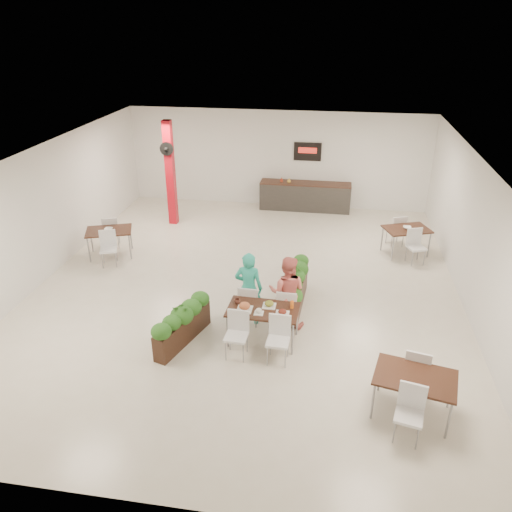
{
  "coord_description": "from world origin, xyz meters",
  "views": [
    {
      "loc": [
        1.9,
        -10.31,
        5.95
      ],
      "look_at": [
        0.31,
        -0.43,
        1.1
      ],
      "focal_mm": 35.0,
      "sensor_mm": 36.0,
      "label": 1
    }
  ],
  "objects_px": {
    "service_counter": "(305,196)",
    "diner_man": "(249,288)",
    "main_table": "(263,314)",
    "planter_left": "(182,321)",
    "diner_woman": "(287,292)",
    "side_table_b": "(406,233)",
    "planter_right": "(296,286)",
    "side_table_a": "(109,234)",
    "side_table_c": "(415,382)",
    "red_column": "(170,172)"
  },
  "relations": [
    {
      "from": "planter_right",
      "to": "side_table_b",
      "type": "xyz_separation_m",
      "value": [
        2.71,
        3.2,
        0.13
      ]
    },
    {
      "from": "planter_left",
      "to": "planter_right",
      "type": "xyz_separation_m",
      "value": [
        2.11,
        1.74,
        0.01
      ]
    },
    {
      "from": "diner_woman",
      "to": "planter_right",
      "type": "height_order",
      "value": "diner_woman"
    },
    {
      "from": "service_counter",
      "to": "planter_left",
      "type": "height_order",
      "value": "service_counter"
    },
    {
      "from": "main_table",
      "to": "diner_woman",
      "type": "xyz_separation_m",
      "value": [
        0.41,
        0.65,
        0.16
      ]
    },
    {
      "from": "planter_left",
      "to": "side_table_c",
      "type": "relative_size",
      "value": 1.0
    },
    {
      "from": "red_column",
      "to": "service_counter",
      "type": "bearing_deg",
      "value": 25.0
    },
    {
      "from": "red_column",
      "to": "diner_woman",
      "type": "xyz_separation_m",
      "value": [
        4.11,
        -5.19,
        -0.85
      ]
    },
    {
      "from": "diner_man",
      "to": "side_table_a",
      "type": "bearing_deg",
      "value": -29.16
    },
    {
      "from": "side_table_a",
      "to": "service_counter",
      "type": "bearing_deg",
      "value": 21.73
    },
    {
      "from": "diner_man",
      "to": "planter_left",
      "type": "height_order",
      "value": "diner_man"
    },
    {
      "from": "planter_left",
      "to": "planter_right",
      "type": "height_order",
      "value": "planter_right"
    },
    {
      "from": "diner_woman",
      "to": "side_table_c",
      "type": "relative_size",
      "value": 0.95
    },
    {
      "from": "diner_man",
      "to": "planter_left",
      "type": "relative_size",
      "value": 0.97
    },
    {
      "from": "service_counter",
      "to": "side_table_c",
      "type": "height_order",
      "value": "service_counter"
    },
    {
      "from": "diner_man",
      "to": "side_table_a",
      "type": "distance_m",
      "value": 5.02
    },
    {
      "from": "side_table_c",
      "to": "red_column",
      "type": "bearing_deg",
      "value": 143.25
    },
    {
      "from": "side_table_a",
      "to": "planter_right",
      "type": "bearing_deg",
      "value": -39.32
    },
    {
      "from": "service_counter",
      "to": "diner_man",
      "type": "xyz_separation_m",
      "value": [
        -0.69,
        -7.05,
        0.32
      ]
    },
    {
      "from": "service_counter",
      "to": "side_table_a",
      "type": "distance_m",
      "value": 6.65
    },
    {
      "from": "main_table",
      "to": "side_table_c",
      "type": "distance_m",
      "value": 3.16
    },
    {
      "from": "planter_right",
      "to": "service_counter",
      "type": "bearing_deg",
      "value": 92.27
    },
    {
      "from": "side_table_b",
      "to": "service_counter",
      "type": "bearing_deg",
      "value": 113.06
    },
    {
      "from": "diner_man",
      "to": "diner_woman",
      "type": "height_order",
      "value": "diner_man"
    },
    {
      "from": "red_column",
      "to": "diner_man",
      "type": "distance_m",
      "value": 6.21
    },
    {
      "from": "diner_woman",
      "to": "planter_left",
      "type": "distance_m",
      "value": 2.21
    },
    {
      "from": "side_table_a",
      "to": "side_table_c",
      "type": "bearing_deg",
      "value": -53.64
    },
    {
      "from": "service_counter",
      "to": "planter_right",
      "type": "distance_m",
      "value": 6.25
    },
    {
      "from": "main_table",
      "to": "side_table_b",
      "type": "distance_m",
      "value": 5.68
    },
    {
      "from": "planter_left",
      "to": "side_table_b",
      "type": "distance_m",
      "value": 6.9
    },
    {
      "from": "planter_right",
      "to": "side_table_a",
      "type": "relative_size",
      "value": 1.17
    },
    {
      "from": "main_table",
      "to": "diner_woman",
      "type": "distance_m",
      "value": 0.79
    },
    {
      "from": "main_table",
      "to": "planter_left",
      "type": "bearing_deg",
      "value": -170.02
    },
    {
      "from": "service_counter",
      "to": "main_table",
      "type": "xyz_separation_m",
      "value": [
        -0.3,
        -7.71,
        0.14
      ]
    },
    {
      "from": "service_counter",
      "to": "planter_right",
      "type": "bearing_deg",
      "value": -87.73
    },
    {
      "from": "planter_right",
      "to": "side_table_c",
      "type": "bearing_deg",
      "value": -54.86
    },
    {
      "from": "side_table_c",
      "to": "service_counter",
      "type": "bearing_deg",
      "value": 117.09
    },
    {
      "from": "red_column",
      "to": "planter_left",
      "type": "height_order",
      "value": "red_column"
    },
    {
      "from": "planter_right",
      "to": "diner_man",
      "type": "bearing_deg",
      "value": -139.25
    },
    {
      "from": "red_column",
      "to": "service_counter",
      "type": "height_order",
      "value": "red_column"
    },
    {
      "from": "service_counter",
      "to": "planter_left",
      "type": "distance_m",
      "value": 8.2
    },
    {
      "from": "side_table_a",
      "to": "side_table_c",
      "type": "distance_m",
      "value": 8.85
    },
    {
      "from": "main_table",
      "to": "diner_man",
      "type": "distance_m",
      "value": 0.78
    },
    {
      "from": "service_counter",
      "to": "diner_man",
      "type": "relative_size",
      "value": 1.85
    },
    {
      "from": "main_table",
      "to": "side_table_b",
      "type": "bearing_deg",
      "value": 55.09
    },
    {
      "from": "diner_woman",
      "to": "side_table_a",
      "type": "bearing_deg",
      "value": -24.95
    },
    {
      "from": "red_column",
      "to": "side_table_a",
      "type": "distance_m",
      "value": 2.92
    },
    {
      "from": "diner_woman",
      "to": "side_table_b",
      "type": "relative_size",
      "value": 0.96
    },
    {
      "from": "red_column",
      "to": "main_table",
      "type": "height_order",
      "value": "red_column"
    },
    {
      "from": "side_table_b",
      "to": "side_table_c",
      "type": "height_order",
      "value": "same"
    }
  ]
}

